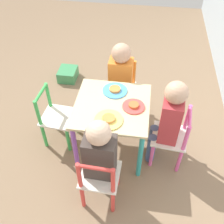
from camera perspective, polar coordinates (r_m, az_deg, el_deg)
name	(u,v)px	position (r m, az deg, el deg)	size (l,w,h in m)	color
ground_plane	(112,147)	(2.29, 0.00, -7.53)	(6.00, 6.00, 0.00)	#7F664C
kids_table	(112,113)	(1.98, 0.00, -0.15)	(0.55, 0.55, 0.50)	beige
chair_pink	(172,138)	(2.07, 12.94, -5.54)	(0.28, 0.28, 0.52)	silver
chair_orange	(121,89)	(2.43, 1.95, 4.98)	(0.27, 0.27, 0.52)	silver
chair_red	(100,179)	(1.82, -2.73, -14.31)	(0.27, 0.27, 0.52)	silver
chair_green	(56,118)	(2.21, -12.14, -1.24)	(0.28, 0.28, 0.52)	silver
child_back	(168,118)	(1.92, 12.16, -1.27)	(0.21, 0.22, 0.78)	#4C608E
child_left	(120,76)	(2.27, 1.84, 7.75)	(0.22, 0.20, 0.75)	#7A6B5B
child_right	(101,155)	(1.69, -2.51, -9.28)	(0.21, 0.20, 0.75)	#4C608E
plate_back	(134,106)	(1.91, 4.71, 1.30)	(0.16, 0.16, 0.03)	#E54C47
plate_left	(115,90)	(2.03, 0.65, 4.78)	(0.19, 0.19, 0.03)	#4C9EE0
plate_right	(109,119)	(1.80, -0.73, -1.62)	(0.20, 0.20, 0.03)	#EADB66
storage_bin	(68,74)	(2.98, -9.57, 8.13)	(0.22, 0.19, 0.12)	#3D8E56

